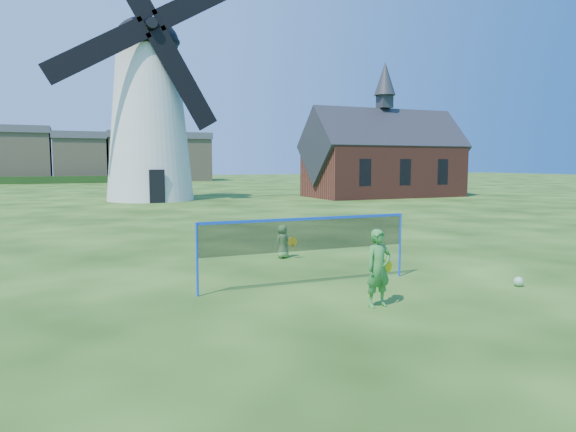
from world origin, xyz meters
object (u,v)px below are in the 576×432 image
(windmill, at_px, (149,110))
(play_ball, at_px, (518,282))
(chapel, at_px, (384,159))
(player_boy, at_px, (283,241))
(badminton_net, at_px, (307,236))
(player_girl, at_px, (379,268))

(windmill, relative_size, play_ball, 87.99)
(chapel, relative_size, play_ball, 58.81)
(play_ball, bearing_deg, windmill, 96.75)
(windmill, xyz_separation_m, player_boy, (0.11, -25.87, -6.17))
(windmill, height_order, player_boy, windmill)
(badminton_net, height_order, player_boy, badminton_net)
(windmill, bearing_deg, play_ball, -83.25)
(chapel, xyz_separation_m, player_boy, (-18.33, -22.87, -2.59))
(play_ball, bearing_deg, player_boy, 124.10)
(badminton_net, distance_m, play_ball, 4.87)
(badminton_net, relative_size, player_girl, 3.36)
(windmill, height_order, chapel, windmill)
(badminton_net, bearing_deg, play_ball, -23.86)
(chapel, relative_size, player_girl, 8.62)
(windmill, relative_size, player_girl, 12.89)
(badminton_net, xyz_separation_m, player_girl, (0.55, -2.10, -0.39))
(badminton_net, bearing_deg, windmill, 88.70)
(player_boy, bearing_deg, play_ball, 106.08)
(chapel, bearing_deg, windmill, 170.76)
(windmill, xyz_separation_m, player_girl, (-0.12, -31.32, -5.91))
(windmill, distance_m, player_boy, 26.59)
(player_girl, bearing_deg, play_ball, -2.89)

